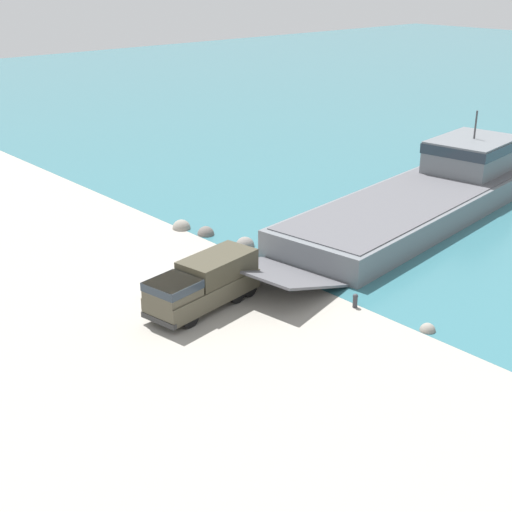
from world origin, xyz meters
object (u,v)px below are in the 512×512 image
Objects in this scene: landing_craft at (429,192)px; soldier_on_ramp at (199,271)px; mooring_bollard at (355,300)px; military_truck at (203,283)px; cargo_crate at (153,290)px.

soldier_on_ramp is (-0.88, -22.66, -0.66)m from landing_craft.
landing_craft is 20.06× the size of soldier_on_ramp.
soldier_on_ramp is at bearing -149.38° from mooring_bollard.
landing_craft reaches higher than military_truck.
military_truck is (1.67, -24.26, -0.13)m from landing_craft.
soldier_on_ramp reaches higher than cargo_crate.
mooring_bollard is at bearing 59.27° from soldier_on_ramp.
cargo_crate is at bearing -139.40° from mooring_bollard.
military_truck is 8.92× the size of mooring_bollard.
military_truck reaches higher than cargo_crate.
mooring_bollard is at bearing 40.60° from cargo_crate.
military_truck is at bearing -93.29° from landing_craft.
landing_craft is at bearing 113.17° from mooring_bollard.
military_truck is 8.48× the size of cargo_crate.
cargo_crate is at bearing -76.23° from soldier_on_ramp.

